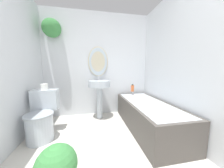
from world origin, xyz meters
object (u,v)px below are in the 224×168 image
toilet (42,118)px  pedestal_sink (99,89)px  potted_plant (57,168)px  bathtub (147,115)px  shampoo_bottle (132,88)px  toilet_paper_roll (44,87)px

toilet → pedestal_sink: 1.17m
pedestal_sink → potted_plant: pedestal_sink is taller
bathtub → potted_plant: (-1.31, -0.92, 0.00)m
bathtub → shampoo_bottle: size_ratio=9.61×
bathtub → pedestal_sink: bearing=144.1°
toilet_paper_roll → toilet: bearing=-90.0°
shampoo_bottle → potted_plant: size_ratio=0.38×
pedestal_sink → potted_plant: (-0.48, -1.52, -0.41)m
pedestal_sink → bathtub: size_ratio=0.57×
potted_plant → pedestal_sink: bearing=72.5°
toilet_paper_roll → potted_plant: bearing=-67.3°
bathtub → shampoo_bottle: bearing=92.4°
shampoo_bottle → toilet_paper_roll: toilet_paper_roll is taller
toilet → bathtub: (1.79, -0.03, -0.07)m
pedestal_sink → potted_plant: bearing=-107.5°
shampoo_bottle → toilet_paper_roll: size_ratio=1.58×
bathtub → potted_plant: bearing=-145.1°
toilet → toilet_paper_roll: toilet_paper_roll is taller
pedestal_sink → bathtub: (0.83, -0.60, -0.41)m
pedestal_sink → bathtub: 1.11m
shampoo_bottle → potted_plant: shampoo_bottle is taller
pedestal_sink → toilet_paper_roll: size_ratio=8.62×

